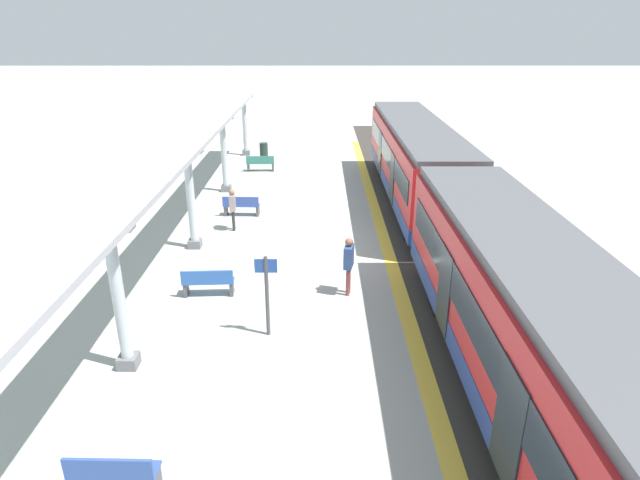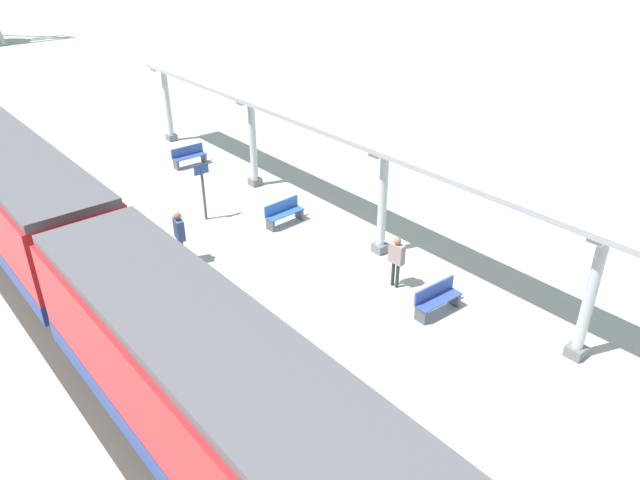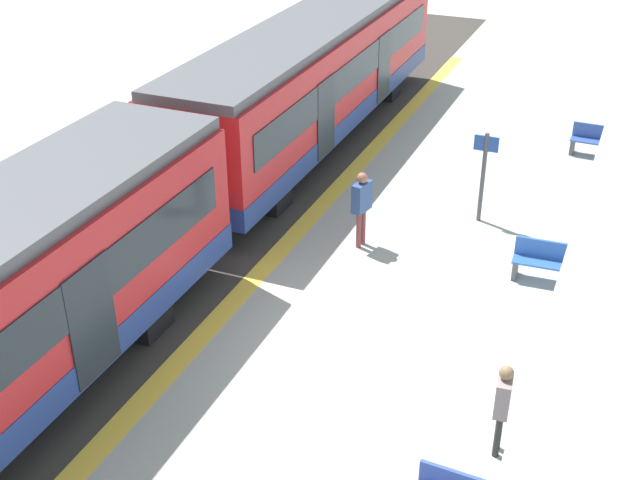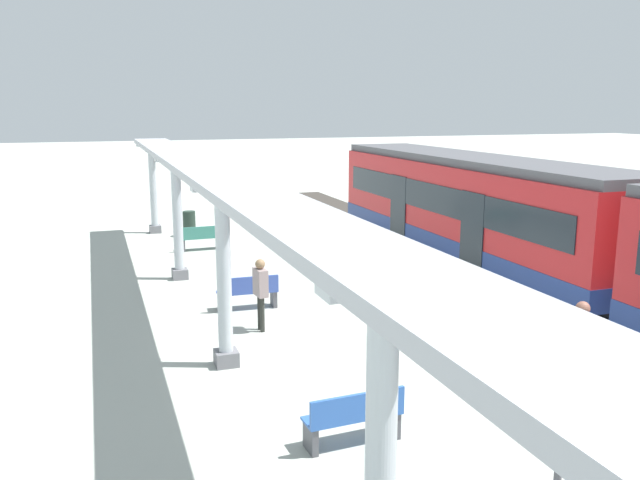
% 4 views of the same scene
% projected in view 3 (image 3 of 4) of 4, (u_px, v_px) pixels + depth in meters
% --- Properties ---
extents(ground_plane, '(176.00, 176.00, 0.00)m').
position_uv_depth(ground_plane, '(396.00, 354.00, 14.89)').
color(ground_plane, '#A6ACA2').
extents(tactile_edge_strip, '(0.44, 36.90, 0.01)m').
position_uv_depth(tactile_edge_strip, '(224.00, 312.00, 16.08)').
color(tactile_edge_strip, yellow).
rests_on(tactile_edge_strip, ground).
extents(trackbed, '(3.20, 48.90, 0.01)m').
position_uv_depth(trackbed, '(145.00, 293.00, 16.68)').
color(trackbed, '#38332D').
rests_on(trackbed, ground).
extents(train_far_carriage, '(2.65, 13.68, 3.48)m').
position_uv_depth(train_far_carriage, '(313.00, 79.00, 22.88)').
color(train_far_carriage, red).
rests_on(train_far_carriage, ground).
extents(canopy_pillar_third, '(1.10, 0.44, 3.55)m').
position_uv_depth(canopy_pillar_third, '(603.00, 313.00, 12.87)').
color(canopy_pillar_third, slate).
rests_on(canopy_pillar_third, ground).
extents(canopy_pillar_fourth, '(1.10, 0.44, 3.55)m').
position_uv_depth(canopy_pillar_fourth, '(636.00, 148.00, 18.66)').
color(canopy_pillar_fourth, slate).
rests_on(canopy_pillar_fourth, ground).
extents(canopy_beam, '(1.20, 29.56, 0.16)m').
position_uv_depth(canopy_beam, '(623.00, 211.00, 11.92)').
color(canopy_beam, '#A8AAB2').
rests_on(canopy_beam, canopy_pillar_nearest).
extents(bench_far_end, '(1.51, 0.48, 0.86)m').
position_uv_depth(bench_far_end, '(599.00, 141.00, 22.58)').
color(bench_far_end, '#314D99').
rests_on(bench_far_end, ground).
extents(bench_extra_slot, '(1.52, 0.52, 0.86)m').
position_uv_depth(bench_extra_slot, '(550.00, 262.00, 16.89)').
color(bench_extra_slot, '#2D5BAD').
rests_on(bench_extra_slot, ground).
extents(platform_info_sign, '(0.56, 0.10, 2.20)m').
position_uv_depth(platform_info_sign, '(484.00, 169.00, 18.81)').
color(platform_info_sign, '#4C4C51').
rests_on(platform_info_sign, ground).
extents(passenger_waiting_near_edge, '(0.34, 0.55, 1.78)m').
position_uv_depth(passenger_waiting_near_edge, '(362.00, 201.00, 17.85)').
color(passenger_waiting_near_edge, brown).
rests_on(passenger_waiting_near_edge, ground).
extents(passenger_by_the_benches, '(0.26, 0.49, 1.65)m').
position_uv_depth(passenger_by_the_benches, '(503.00, 400.00, 12.23)').
color(passenger_by_the_benches, '#282A25').
rests_on(passenger_by_the_benches, ground).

